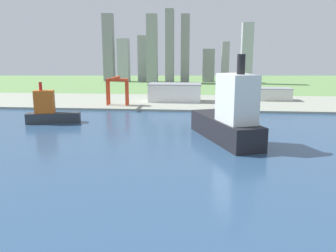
# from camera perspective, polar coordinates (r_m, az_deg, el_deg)

# --- Properties ---
(ground_plane) EXTENTS (2400.00, 2400.00, 0.00)m
(ground_plane) POSITION_cam_1_polar(r_m,az_deg,el_deg) (261.03, 0.92, -2.01)
(ground_plane) COLOR #648E4F
(water_bay) EXTENTS (840.00, 360.00, 0.15)m
(water_bay) POSITION_cam_1_polar(r_m,az_deg,el_deg) (203.49, -0.44, -6.02)
(water_bay) COLOR #2D4C70
(water_bay) RESTS_ON ground
(industrial_pier) EXTENTS (840.00, 140.00, 2.50)m
(industrial_pier) POSITION_cam_1_polar(r_m,az_deg,el_deg) (447.32, 2.88, 3.95)
(industrial_pier) COLOR #949A8A
(industrial_pier) RESTS_ON ground
(container_barge) EXTENTS (48.70, 22.99, 37.33)m
(container_barge) POSITION_cam_1_polar(r_m,az_deg,el_deg) (333.12, -18.81, 2.29)
(container_barge) COLOR #2D3338
(container_barge) RESTS_ON water_bay
(cargo_ship) EXTENTS (50.42, 84.65, 61.93)m
(cargo_ship) POSITION_cam_1_polar(r_m,az_deg,el_deg) (250.16, 9.94, 1.37)
(cargo_ship) COLOR black
(cargo_ship) RESTS_ON water_bay
(port_crane_red) EXTENTS (25.06, 41.25, 33.64)m
(port_crane_red) POSITION_cam_1_polar(r_m,az_deg,el_deg) (412.59, -8.38, 6.78)
(port_crane_red) COLOR red
(port_crane_red) RESTS_ON industrial_pier
(warehouse_main) EXTENTS (66.47, 35.18, 22.55)m
(warehouse_main) POSITION_cam_1_polar(r_m,az_deg,el_deg) (444.90, 1.15, 5.55)
(warehouse_main) COLOR white
(warehouse_main) RESTS_ON industrial_pier
(warehouse_annex) EXTENTS (43.43, 26.14, 15.99)m
(warehouse_annex) POSITION_cam_1_polar(r_m,az_deg,el_deg) (475.19, 16.95, 5.04)
(warehouse_annex) COLOR silver
(warehouse_annex) RESTS_ON industrial_pier
(distant_skyline) EXTENTS (325.63, 64.33, 153.53)m
(distant_skyline) POSITION_cam_1_polar(r_m,az_deg,el_deg) (772.26, 0.18, 11.85)
(distant_skyline) COLOR gray
(distant_skyline) RESTS_ON ground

